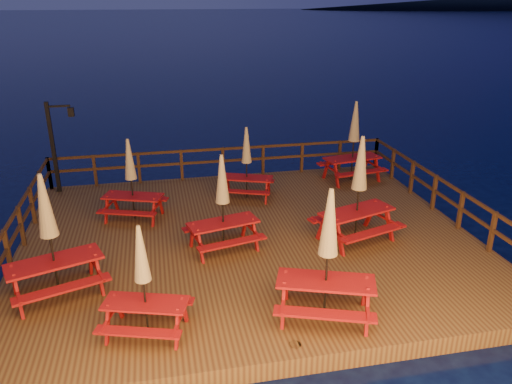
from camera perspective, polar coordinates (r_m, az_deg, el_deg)
ground at (r=13.77m, az=-0.83°, el=-6.56°), size 500.00×500.00×0.00m
deck at (r=13.68m, az=-0.83°, el=-5.82°), size 12.00×10.00×0.40m
deck_piles at (r=13.92m, az=-0.82°, el=-7.65°), size 11.44×9.44×1.40m
railing at (r=14.88m, az=-2.15°, el=0.57°), size 11.80×9.75×1.10m
lamp_post at (r=17.32m, az=-21.79°, el=5.65°), size 0.85×0.18×3.00m
picnic_table_0 at (r=14.61m, az=-14.09°, el=1.54°), size 2.05×1.87×2.41m
picnic_table_1 at (r=13.07m, az=11.67°, el=0.46°), size 2.41×2.18×2.86m
picnic_table_2 at (r=9.62m, az=-12.77°, el=-9.69°), size 1.92×1.73×2.29m
picnic_table_3 at (r=12.42m, az=-3.84°, el=-1.10°), size 2.06×1.83×2.53m
picnic_table_4 at (r=17.55m, az=11.11°, el=5.83°), size 2.19×1.91×2.79m
picnic_table_5 at (r=11.27m, az=-22.53°, el=-4.53°), size 2.38×2.17×2.79m
picnic_table_6 at (r=9.82m, az=8.19°, el=-6.93°), size 2.37×2.16×2.78m
picnic_table_7 at (r=15.72m, az=-1.09°, el=3.47°), size 2.00×1.83×2.33m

